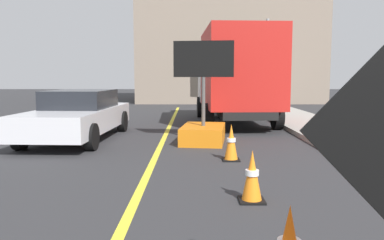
% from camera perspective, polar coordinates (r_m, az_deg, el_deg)
% --- Properties ---
extents(lane_center_stripe, '(0.14, 36.00, 0.01)m').
position_cam_1_polar(lane_center_stripe, '(4.70, -10.47, -15.44)').
color(lane_center_stripe, yellow).
rests_on(lane_center_stripe, ground).
extents(arrow_board_trailer, '(1.60, 1.92, 2.70)m').
position_cam_1_polar(arrow_board_trailer, '(10.32, 1.47, -0.68)').
color(arrow_board_trailer, orange).
rests_on(arrow_board_trailer, ground).
extents(box_truck, '(2.81, 6.61, 3.40)m').
position_cam_1_polar(box_truck, '(14.54, 6.26, 6.66)').
color(box_truck, black).
rests_on(box_truck, ground).
extents(pickup_car, '(2.14, 5.05, 1.38)m').
position_cam_1_polar(pickup_car, '(11.29, -16.66, 0.77)').
color(pickup_car, silver).
rests_on(pickup_car, ground).
extents(highway_guide_sign, '(2.79, 0.29, 5.00)m').
position_cam_1_polar(highway_guide_sign, '(22.23, 8.83, 10.60)').
color(highway_guide_sign, gray).
rests_on(highway_guide_sign, ground).
extents(far_building_block, '(12.67, 9.84, 8.82)m').
position_cam_1_polar(far_building_block, '(30.10, 4.83, 11.39)').
color(far_building_block, gray).
rests_on(far_building_block, ground).
extents(traffic_cone_mid_lane, '(0.36, 0.36, 0.73)m').
position_cam_1_polar(traffic_cone_mid_lane, '(5.49, 8.69, -8.29)').
color(traffic_cone_mid_lane, black).
rests_on(traffic_cone_mid_lane, ground).
extents(traffic_cone_far_lane, '(0.36, 0.36, 0.77)m').
position_cam_1_polar(traffic_cone_far_lane, '(8.09, 5.62, -3.36)').
color(traffic_cone_far_lane, black).
rests_on(traffic_cone_far_lane, ground).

